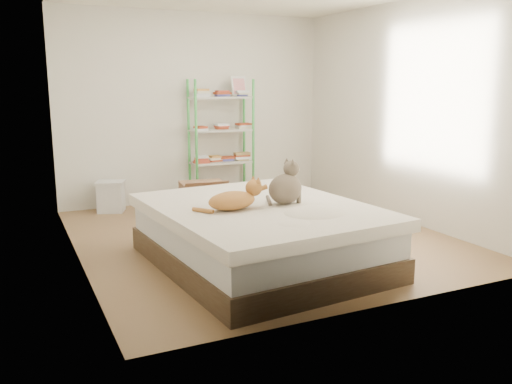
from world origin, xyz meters
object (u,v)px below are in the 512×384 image
bed (260,235)px  shelf_unit (222,143)px  white_bin (111,196)px  orange_cat (232,198)px  grey_cat (285,182)px  cardboard_box (203,197)px

bed → shelf_unit: 2.87m
bed → white_bin: bearing=102.8°
orange_cat → grey_cat: (0.54, 0.02, 0.09)m
shelf_unit → cardboard_box: shelf_unit is taller
shelf_unit → orange_cat: bearing=-109.8°
orange_cat → white_bin: (-0.56, 2.76, -0.46)m
shelf_unit → cardboard_box: 0.95m
bed → grey_cat: (0.23, -0.05, 0.48)m
orange_cat → grey_cat: grey_cat is taller
bed → grey_cat: 0.54m
grey_cat → cardboard_box: 2.31m
white_bin → grey_cat: bearing=-68.2°
bed → orange_cat: orange_cat is taller
bed → orange_cat: bearing=-172.3°
bed → white_bin: 2.83m
white_bin → cardboard_box: bearing=-24.8°
orange_cat → cardboard_box: bearing=71.5°
grey_cat → cardboard_box: bearing=-9.4°
grey_cat → white_bin: (-1.10, 2.74, -0.56)m
cardboard_box → white_bin: 1.20m
bed → orange_cat: (-0.30, -0.07, 0.39)m
bed → white_bin: bed is taller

